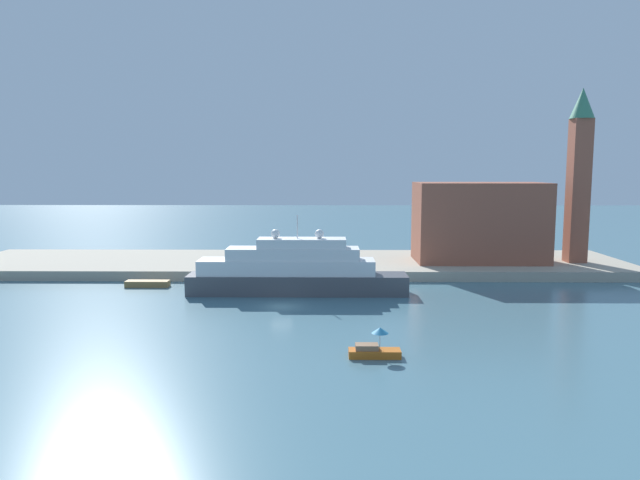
# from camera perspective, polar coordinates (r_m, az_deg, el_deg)

# --- Properties ---
(ground) EXTENTS (400.00, 400.00, 0.00)m
(ground) POSITION_cam_1_polar(r_m,az_deg,el_deg) (72.20, -3.76, -6.50)
(ground) COLOR slate
(quay_dock) EXTENTS (110.00, 23.64, 1.52)m
(quay_dock) POSITION_cam_1_polar(r_m,az_deg,el_deg) (99.28, -2.53, -2.34)
(quay_dock) COLOR #ADA38E
(quay_dock) RESTS_ON ground
(large_yacht) EXTENTS (29.44, 4.94, 10.62)m
(large_yacht) POSITION_cam_1_polar(r_m,az_deg,el_deg) (79.03, -2.53, -3.07)
(large_yacht) COLOR #4C4C51
(large_yacht) RESTS_ON ground
(small_motorboat) EXTENTS (4.65, 1.58, 2.74)m
(small_motorboat) POSITION_cam_1_polar(r_m,az_deg,el_deg) (53.50, 5.29, -10.46)
(small_motorboat) COLOR #C66019
(small_motorboat) RESTS_ON ground
(work_barge) EXTENTS (6.12, 1.80, 0.88)m
(work_barge) POSITION_cam_1_polar(r_m,az_deg,el_deg) (87.50, -16.42, -4.09)
(work_barge) COLOR olive
(work_barge) RESTS_ON ground
(harbor_building) EXTENTS (20.93, 10.47, 12.99)m
(harbor_building) POSITION_cam_1_polar(r_m,az_deg,el_deg) (100.12, 15.25, 1.69)
(harbor_building) COLOR #93513D
(harbor_building) RESTS_ON quay_dock
(bell_tower) EXTENTS (3.86, 3.86, 28.07)m
(bell_tower) POSITION_cam_1_polar(r_m,az_deg,el_deg) (104.22, 23.89, 6.37)
(bell_tower) COLOR #93513D
(bell_tower) RESTS_ON quay_dock
(parked_car) EXTENTS (4.54, 1.79, 1.34)m
(parked_car) POSITION_cam_1_polar(r_m,az_deg,el_deg) (91.99, -10.02, -2.34)
(parked_car) COLOR black
(parked_car) RESTS_ON quay_dock
(person_figure) EXTENTS (0.36, 0.36, 1.67)m
(person_figure) POSITION_cam_1_polar(r_m,az_deg,el_deg) (90.95, -6.58, -2.26)
(person_figure) COLOR maroon
(person_figure) RESTS_ON quay_dock
(mooring_bollard) EXTENTS (0.40, 0.40, 0.76)m
(mooring_bollard) POSITION_cam_1_polar(r_m,az_deg,el_deg) (88.66, -4.14, -2.73)
(mooring_bollard) COLOR black
(mooring_bollard) RESTS_ON quay_dock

